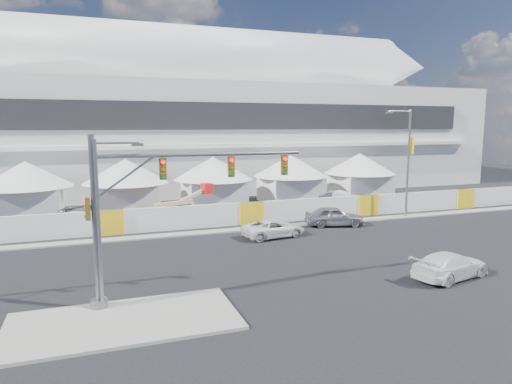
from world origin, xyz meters
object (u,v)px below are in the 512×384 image
object	(u,v)px
lot_car_c	(88,216)
streetlight_median	(103,214)
pickup_near	(450,265)
streetlight_curb	(406,155)
boom_lift	(170,215)
lot_car_a	(341,198)
lot_car_b	(389,203)
sedan_silver	(334,216)
traffic_mast	(141,211)
pickup_curb	(273,228)

from	to	relation	value
lot_car_c	streetlight_median	bearing A→B (deg)	-150.99
pickup_near	streetlight_curb	distance (m)	18.52
boom_lift	streetlight_median	bearing A→B (deg)	-127.07
pickup_near	boom_lift	xyz separation A→B (m)	(-12.96, 19.24, 0.17)
lot_car_a	lot_car_b	xyz separation A→B (m)	(3.75, -3.44, -0.16)
pickup_near	lot_car_c	xyz separation A→B (m)	(-19.67, 22.28, -0.05)
pickup_near	lot_car_c	distance (m)	29.72
sedan_silver	traffic_mast	xyz separation A→B (m)	(-17.49, -12.51, 3.81)
pickup_curb	boom_lift	world-z (taller)	boom_lift
sedan_silver	streetlight_curb	xyz separation A→B (m)	(8.15, 1.11, 5.06)
pickup_curb	boom_lift	distance (m)	9.77
pickup_curb	streetlight_curb	bearing A→B (deg)	-86.52
pickup_near	boom_lift	size ratio (longest dim) A/B	0.74
pickup_curb	pickup_near	distance (m)	13.79
traffic_mast	sedan_silver	bearing A→B (deg)	35.57
pickup_near	streetlight_median	distance (m)	19.18
boom_lift	pickup_curb	bearing A→B (deg)	-63.13
lot_car_c	boom_lift	bearing A→B (deg)	-88.09
pickup_near	streetlight_curb	xyz separation A→B (m)	(8.68, 15.52, 5.16)
pickup_curb	boom_lift	bearing A→B (deg)	37.51
lot_car_b	lot_car_c	world-z (taller)	lot_car_c
streetlight_curb	streetlight_median	bearing A→B (deg)	-153.07
lot_car_a	lot_car_c	bearing A→B (deg)	125.82
pickup_curb	pickup_near	xyz separation A→B (m)	(5.95, -12.44, 0.05)
lot_car_b	streetlight_curb	world-z (taller)	streetlight_curb
lot_car_b	lot_car_c	bearing A→B (deg)	92.24
streetlight_median	boom_lift	distance (m)	18.92
lot_car_a	lot_car_b	distance (m)	5.09
pickup_near	lot_car_c	world-z (taller)	pickup_near
sedan_silver	pickup_near	distance (m)	14.42
pickup_near	streetlight_curb	bearing A→B (deg)	-42.22
pickup_curb	traffic_mast	bearing A→B (deg)	125.37
sedan_silver	lot_car_b	bearing A→B (deg)	-45.03
lot_car_b	traffic_mast	size ratio (longest dim) A/B	0.35
sedan_silver	streetlight_curb	world-z (taller)	streetlight_curb
lot_car_b	sedan_silver	bearing A→B (deg)	126.51
lot_car_a	traffic_mast	xyz separation A→B (m)	(-23.39, -21.46, 3.87)
sedan_silver	lot_car_c	size ratio (longest dim) A/B	1.03
traffic_mast	streetlight_curb	size ratio (longest dim) A/B	1.05
boom_lift	sedan_silver	bearing A→B (deg)	-38.74
pickup_curb	lot_car_b	size ratio (longest dim) A/B	1.36
sedan_silver	boom_lift	distance (m)	14.33
lot_car_b	pickup_curb	bearing A→B (deg)	121.63
sedan_silver	lot_car_a	distance (m)	10.71
boom_lift	lot_car_a	bearing A→B (deg)	-7.06
lot_car_b	lot_car_a	bearing A→B (deg)	54.25
traffic_mast	streetlight_median	distance (m)	1.76
pickup_near	streetlight_median	xyz separation A→B (m)	(-18.70, 1.61, 3.96)
traffic_mast	lot_car_a	bearing A→B (deg)	42.54
lot_car_b	lot_car_c	xyz separation A→B (m)	(-29.85, 2.37, 0.08)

